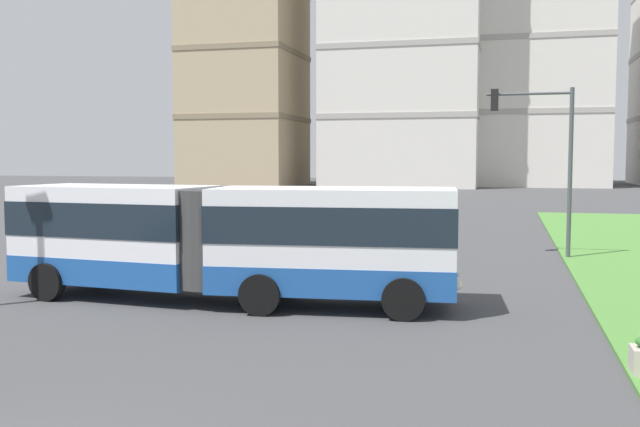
# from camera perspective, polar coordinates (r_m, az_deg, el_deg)

# --- Properties ---
(articulated_bus) EXTENTS (12.01, 3.18, 3.00)m
(articulated_bus) POSITION_cam_1_polar(r_m,az_deg,el_deg) (18.73, -7.37, -2.01)
(articulated_bus) COLOR white
(articulated_bus) RESTS_ON ground
(car_silver_hatch) EXTENTS (4.57, 2.41, 1.58)m
(car_silver_hatch) POSITION_cam_1_polar(r_m,az_deg,el_deg) (30.09, -8.24, -1.33)
(car_silver_hatch) COLOR #B7BABF
(car_silver_hatch) RESTS_ON ground
(traffic_light_far_right) EXTENTS (3.14, 0.28, 6.34)m
(traffic_light_far_right) POSITION_cam_1_polar(r_m,az_deg,el_deg) (27.94, 17.42, 5.32)
(traffic_light_far_right) COLOR #474C51
(traffic_light_far_right) RESTS_ON ground
(apartment_tower_westcentre) EXTENTS (20.31, 14.31, 44.03)m
(apartment_tower_westcentre) POSITION_cam_1_polar(r_m,az_deg,el_deg) (98.79, 6.64, 15.03)
(apartment_tower_westcentre) COLOR silver
(apartment_tower_westcentre) RESTS_ON ground
(apartment_tower_centre) EXTENTS (22.15, 18.39, 37.95)m
(apartment_tower_centre) POSITION_cam_1_polar(r_m,az_deg,el_deg) (106.02, 15.90, 12.49)
(apartment_tower_centre) COLOR silver
(apartment_tower_centre) RESTS_ON ground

